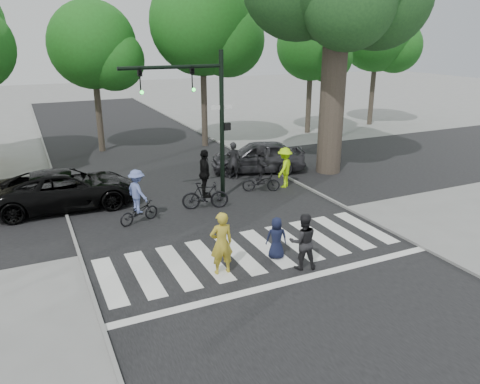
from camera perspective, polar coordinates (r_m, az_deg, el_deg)
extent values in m
plane|color=gray|center=(14.24, 3.36, -8.77)|extent=(120.00, 120.00, 0.00)
cube|color=black|center=(18.39, -4.07, -2.23)|extent=(10.00, 70.00, 0.01)
cube|color=black|center=(21.06, -7.04, 0.43)|extent=(70.00, 10.00, 0.01)
cube|color=gray|center=(17.36, -19.84, -4.50)|extent=(0.10, 70.00, 0.10)
cube|color=gray|center=(20.62, 9.11, 0.05)|extent=(0.10, 70.00, 0.10)
cube|color=silver|center=(13.82, -15.67, -10.37)|extent=(0.55, 3.00, 0.01)
cube|color=silver|center=(13.97, -11.59, -9.69)|extent=(0.55, 3.00, 0.01)
cube|color=silver|center=(14.19, -7.63, -8.97)|extent=(0.55, 3.00, 0.01)
cube|color=silver|center=(14.48, -3.83, -8.25)|extent=(0.55, 3.00, 0.01)
cube|color=silver|center=(14.83, -0.20, -7.52)|extent=(0.55, 3.00, 0.01)
cube|color=silver|center=(15.24, 3.23, -6.80)|extent=(0.55, 3.00, 0.01)
cube|color=silver|center=(15.70, 6.46, -6.10)|extent=(0.55, 3.00, 0.01)
cube|color=silver|center=(16.21, 9.49, -5.42)|extent=(0.55, 3.00, 0.01)
cube|color=silver|center=(16.76, 12.33, -4.77)|extent=(0.55, 3.00, 0.01)
cube|color=silver|center=(17.35, 14.97, -4.15)|extent=(0.55, 3.00, 0.01)
cube|color=silver|center=(13.33, 5.86, -10.86)|extent=(10.00, 0.30, 0.01)
cylinder|color=black|center=(19.08, -2.21, 7.94)|extent=(0.18, 0.18, 6.00)
cylinder|color=black|center=(18.10, -8.35, 14.84)|extent=(4.00, 0.14, 0.14)
imported|color=black|center=(18.38, -5.83, 13.58)|extent=(0.16, 0.20, 1.00)
sphere|color=#19E533|center=(18.31, -5.66, 12.31)|extent=(0.14, 0.14, 0.14)
imported|color=black|center=(17.82, -12.06, 13.12)|extent=(0.16, 0.20, 1.00)
sphere|color=#19E533|center=(17.74, -11.88, 11.81)|extent=(0.14, 0.14, 0.14)
cube|color=black|center=(19.17, -1.60, 7.99)|extent=(0.28, 0.18, 0.30)
cube|color=#FF660C|center=(19.21, -1.30, 8.02)|extent=(0.02, 0.14, 0.20)
cube|color=white|center=(18.95, -2.24, 10.31)|extent=(0.90, 0.04, 0.18)
cylinder|color=brown|center=(23.22, 11.16, 10.79)|extent=(1.20, 1.20, 7.00)
cylinder|color=brown|center=(23.04, 12.59, 18.13)|extent=(1.29, 1.74, 2.93)
sphere|color=#1C401D|center=(21.64, 13.09, 21.54)|extent=(4.00, 4.00, 4.00)
cylinder|color=brown|center=(28.41, -16.93, 10.31)|extent=(0.36, 0.36, 5.60)
sphere|color=#215F1B|center=(28.17, -17.57, 16.74)|extent=(4.80, 4.80, 4.80)
sphere|color=#215F1B|center=(27.64, -15.14, 15.27)|extent=(3.36, 3.36, 3.36)
cylinder|color=brown|center=(28.60, -4.43, 12.23)|extent=(0.36, 0.36, 6.72)
sphere|color=#215F1B|center=(28.43, -4.64, 19.94)|extent=(6.00, 6.00, 6.00)
sphere|color=#215F1B|center=(28.05, -1.48, 18.04)|extent=(4.20, 4.20, 4.20)
cylinder|color=brown|center=(33.04, 8.42, 11.85)|extent=(0.36, 0.36, 5.46)
sphere|color=#215F1B|center=(32.82, 8.69, 17.26)|extent=(4.60, 4.60, 4.60)
sphere|color=#215F1B|center=(32.80, 10.70, 15.79)|extent=(3.22, 3.22, 3.22)
cylinder|color=brown|center=(37.09, 15.89, 12.63)|extent=(0.36, 0.36, 6.16)
sphere|color=#215F1B|center=(36.93, 16.39, 18.06)|extent=(5.40, 5.40, 5.40)
sphere|color=#215F1B|center=(37.05, 18.43, 16.50)|extent=(3.78, 3.78, 3.78)
imported|color=gold|center=(13.34, -2.28, -6.26)|extent=(0.70, 0.48, 1.87)
imported|color=#151934|center=(14.36, 4.47, -5.61)|extent=(0.75, 0.62, 1.32)
imported|color=black|center=(13.75, 7.69, -6.00)|extent=(0.98, 0.86, 1.71)
imported|color=black|center=(17.42, -12.23, -2.40)|extent=(1.68, 1.06, 0.83)
imported|color=#6070B0|center=(17.16, -12.41, 0.08)|extent=(0.90, 1.17, 1.59)
imported|color=black|center=(18.40, -4.26, -0.42)|extent=(1.90, 1.00, 1.10)
imported|color=black|center=(18.13, -4.33, 2.25)|extent=(0.75, 1.20, 1.90)
imported|color=black|center=(20.44, 2.59, 1.24)|extent=(1.73, 1.16, 0.86)
imported|color=black|center=(20.21, 2.63, 3.47)|extent=(1.04, 1.60, 1.65)
imported|color=black|center=(19.66, -20.41, 0.36)|extent=(5.62, 2.74, 1.54)
imported|color=#323135|center=(23.32, 2.18, 4.36)|extent=(4.99, 3.34, 1.58)
imported|color=#B6FF0C|center=(20.99, 5.45, 2.99)|extent=(1.33, 1.27, 1.81)
imported|color=black|center=(22.12, -0.85, 3.86)|extent=(0.78, 0.70, 1.79)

